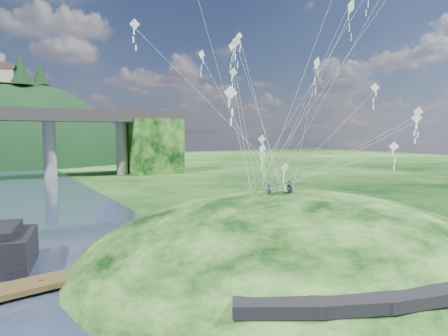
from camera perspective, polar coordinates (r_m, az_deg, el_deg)
ground at (r=27.07m, az=-0.79°, el=-16.35°), size 320.00×320.00×0.00m
grass_hill at (r=33.49m, az=9.76°, el=-14.86°), size 36.00×32.00×13.00m
footpath at (r=24.68m, az=27.45°, el=-13.96°), size 22.29×5.84×0.83m
wooden_dock at (r=29.42m, az=-18.72°, el=-13.91°), size 14.38×4.46×1.01m
kite_flyers at (r=32.63m, az=8.67°, el=-1.93°), size 2.32×1.33×2.02m
kite_swarm at (r=32.59m, az=10.78°, el=17.13°), size 19.29×17.34×20.43m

